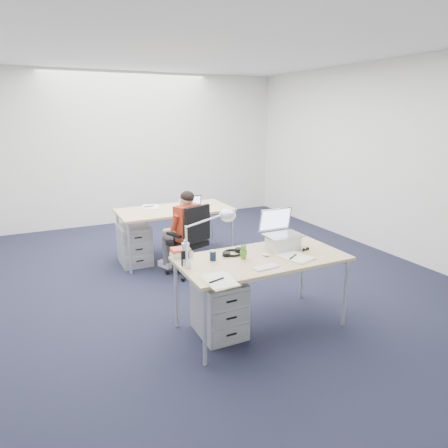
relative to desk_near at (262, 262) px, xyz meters
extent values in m
plane|color=black|center=(-0.13, 1.09, -0.68)|extent=(7.00, 7.00, 0.00)
cube|color=silver|center=(-0.13, 4.59, 0.72)|extent=(6.00, 0.02, 2.80)
cube|color=silver|center=(2.87, 1.09, 0.72)|extent=(0.02, 7.00, 2.80)
cube|color=white|center=(-0.13, 1.09, 2.12)|extent=(6.00, 7.00, 0.01)
cube|color=tan|center=(0.00, 0.00, 0.03)|extent=(1.60, 0.80, 0.03)
cylinder|color=#B7BABC|center=(-0.75, -0.35, -0.33)|extent=(0.04, 0.04, 0.70)
cylinder|color=#B7BABC|center=(0.75, -0.35, -0.33)|extent=(0.04, 0.04, 0.70)
cylinder|color=#B7BABC|center=(-0.75, 0.35, -0.33)|extent=(0.04, 0.04, 0.70)
cylinder|color=#B7BABC|center=(0.75, 0.35, -0.33)|extent=(0.04, 0.04, 0.70)
cube|color=tan|center=(-0.09, 2.26, 0.03)|extent=(1.60, 0.80, 0.03)
cylinder|color=#B7BABC|center=(-0.84, 1.91, -0.33)|extent=(0.04, 0.04, 0.70)
cylinder|color=#B7BABC|center=(0.66, 1.91, -0.33)|extent=(0.04, 0.04, 0.70)
cylinder|color=#B7BABC|center=(-0.84, 2.61, -0.33)|extent=(0.04, 0.04, 0.70)
cylinder|color=#B7BABC|center=(0.66, 2.61, -0.33)|extent=(0.04, 0.04, 0.70)
cylinder|color=black|center=(-0.15, 1.60, -0.45)|extent=(0.04, 0.04, 0.37)
cube|color=black|center=(-0.15, 1.60, -0.26)|extent=(0.51, 0.51, 0.06)
cube|color=black|center=(-0.08, 1.41, 0.03)|extent=(0.38, 0.17, 0.46)
cube|color=#A33017|center=(-0.14, 1.61, 0.01)|extent=(0.38, 0.29, 0.46)
sphere|color=tan|center=(-0.14, 1.61, 0.32)|extent=(0.18, 0.18, 0.18)
cube|color=#A7A9AC|center=(-0.42, 0.06, -0.41)|extent=(0.40, 0.50, 0.55)
cube|color=#A7A9AC|center=(-0.69, 2.28, -0.41)|extent=(0.40, 0.50, 0.55)
cube|color=white|center=(-0.11, -0.25, 0.05)|extent=(0.25, 0.12, 0.01)
ellipsoid|color=white|center=(0.05, 0.01, 0.06)|extent=(0.07, 0.09, 0.03)
cylinder|color=#12203A|center=(-0.46, 0.13, 0.10)|extent=(0.08, 0.08, 0.10)
cylinder|color=silver|center=(-0.72, 0.15, 0.16)|extent=(0.09, 0.09, 0.23)
cube|color=silver|center=(-0.69, 0.35, 0.09)|extent=(0.23, 0.20, 0.08)
cube|color=black|center=(-0.75, 0.12, 0.12)|extent=(0.04, 0.03, 0.14)
cube|color=#E4CC84|center=(-0.61, -0.34, 0.05)|extent=(0.24, 0.33, 0.01)
cube|color=#E4CC84|center=(0.27, -0.15, 0.05)|extent=(0.29, 0.36, 0.01)
cylinder|color=white|center=(0.04, 2.32, 0.10)|extent=(0.10, 0.10, 0.11)
cube|color=white|center=(-0.38, 2.50, 0.05)|extent=(0.29, 0.36, 0.01)
camera|label=1|loc=(-1.89, -3.05, 1.36)|focal=32.00mm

